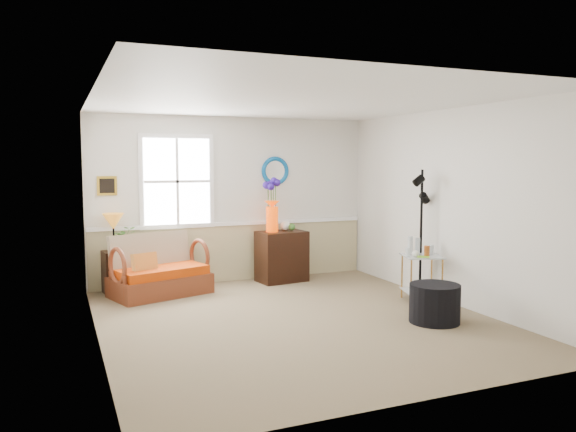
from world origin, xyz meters
name	(u,v)px	position (x,y,z in m)	size (l,w,h in m)	color
floor	(296,320)	(0.00, 0.00, 0.00)	(4.50, 5.00, 0.01)	olive
ceiling	(296,101)	(0.00, 0.00, 2.60)	(4.50, 5.00, 0.01)	white
walls	(296,212)	(0.00, 0.00, 1.30)	(4.51, 5.01, 2.60)	silver
wainscot	(234,253)	(0.00, 2.48, 0.45)	(4.46, 0.02, 0.90)	tan
chair_rail	(234,224)	(0.00, 2.47, 0.92)	(4.46, 0.04, 0.06)	white
window	(177,181)	(-0.90, 2.47, 1.60)	(1.14, 0.06, 1.44)	white
picture	(107,186)	(-1.92, 2.48, 1.55)	(0.28, 0.03, 0.28)	gold
mirror	(275,171)	(0.70, 2.48, 1.75)	(0.47, 0.47, 0.07)	#005FB5
loveseat	(160,265)	(-1.28, 1.92, 0.44)	(1.33, 0.75, 0.87)	maroon
throw_pillow	(145,266)	(-1.51, 1.79, 0.46)	(0.36, 0.09, 0.36)	#D64E09
lamp_stand	(116,272)	(-1.85, 2.30, 0.31)	(0.35, 0.35, 0.61)	black
table_lamp	(114,232)	(-1.86, 2.33, 0.89)	(0.30, 0.30, 0.54)	orange
potted_plant	(125,241)	(-1.71, 2.32, 0.75)	(0.32, 0.36, 0.28)	#427C2F
cabinet	(282,256)	(0.67, 2.13, 0.40)	(0.75, 0.48, 0.80)	black
flower_vase	(272,206)	(0.52, 2.15, 1.21)	(0.24, 0.24, 0.82)	#D73801
side_table	(422,278)	(1.95, 0.19, 0.32)	(0.50, 0.50, 0.63)	#C38D3D
tabletop_items	(419,246)	(1.91, 0.21, 0.75)	(0.40, 0.40, 0.24)	silver
floor_lamp	(421,234)	(2.07, 0.39, 0.90)	(0.26, 0.26, 1.79)	black
ottoman	(435,303)	(1.48, -0.72, 0.23)	(0.59, 0.59, 0.46)	black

